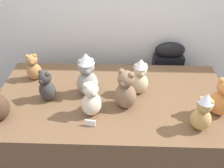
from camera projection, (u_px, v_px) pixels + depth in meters
The scene contains 11 objects.
display_table at pixel (112, 132), 2.09m from camera, with size 1.76×0.92×0.78m, color brown.
instrument_case at pixel (165, 84), 2.50m from camera, with size 0.29×0.13×0.94m.
teddy_bear_charcoal at pixel (47, 86), 1.77m from camera, with size 0.16×0.15×0.25m.
teddy_bear_honey at pixel (203, 112), 1.52m from camera, with size 0.16×0.16×0.28m.
teddy_bear_caramel at pixel (34, 68), 1.98m from camera, with size 0.14×0.13×0.23m.
teddy_bear_sand at pixel (140, 77), 1.82m from camera, with size 0.15×0.13×0.30m.
teddy_bear_mocha at pixel (125, 91), 1.69m from camera, with size 0.20×0.19×0.31m.
teddy_bear_cream at pixel (91, 100), 1.63m from camera, with size 0.18×0.17×0.27m.
teddy_bear_ginger at pixel (222, 98), 1.63m from camera, with size 0.18×0.17×0.29m.
teddy_bear_ash at pixel (87, 75), 1.79m from camera, with size 0.19×0.17×0.35m.
name_card_front_middle at pixel (90, 123), 1.60m from camera, with size 0.07×0.01×0.05m, color white.
Camera 1 is at (0.05, -1.19, 1.96)m, focal length 39.46 mm.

